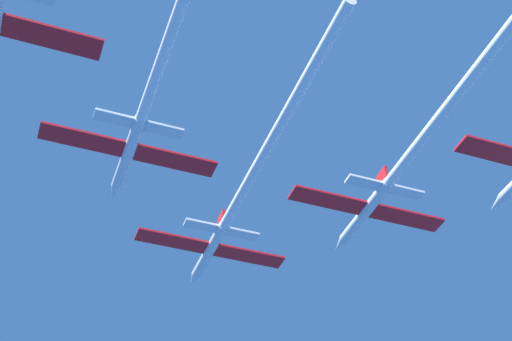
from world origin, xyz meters
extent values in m
cylinder|color=white|center=(0.18, 0.39, 0.27)|extent=(1.05, 9.56, 1.05)
cone|color=white|center=(0.18, 6.23, 0.27)|extent=(1.03, 2.10, 1.03)
ellipsoid|color=black|center=(0.18, 2.50, 0.72)|extent=(0.74, 1.91, 0.53)
cube|color=red|center=(-3.98, -0.08, 0.27)|extent=(7.27, 2.10, 0.23)
cube|color=red|center=(4.34, -0.08, 0.27)|extent=(7.27, 2.10, 0.23)
cube|color=red|center=(0.18, -3.43, 1.57)|extent=(0.28, 1.72, 1.53)
cube|color=white|center=(-1.98, -3.62, 0.27)|extent=(3.27, 1.26, 0.23)
cube|color=white|center=(2.34, -3.62, 0.27)|extent=(3.27, 1.26, 0.23)
cylinder|color=white|center=(0.18, -18.99, 0.27)|extent=(0.95, 29.20, 0.95)
cylinder|color=white|center=(-11.08, -11.87, 0.18)|extent=(1.05, 9.56, 1.05)
cone|color=white|center=(-11.08, -6.03, 0.18)|extent=(1.03, 2.10, 1.03)
ellipsoid|color=black|center=(-11.08, -9.76, 0.63)|extent=(0.74, 1.91, 0.53)
cube|color=red|center=(-15.24, -12.35, 0.18)|extent=(7.27, 2.10, 0.23)
cube|color=red|center=(-6.92, -12.35, 0.18)|extent=(7.27, 2.10, 0.23)
cube|color=red|center=(-11.08, -15.69, 1.48)|extent=(0.28, 1.72, 1.53)
cube|color=white|center=(-13.25, -15.88, 0.18)|extent=(3.27, 1.26, 0.23)
cube|color=white|center=(-8.92, -15.88, 0.18)|extent=(3.27, 1.26, 0.23)
cylinder|color=white|center=(-11.08, -28.83, 0.18)|extent=(0.95, 24.37, 0.95)
cylinder|color=white|center=(12.04, -11.60, -0.14)|extent=(1.05, 9.56, 1.05)
cone|color=white|center=(12.04, -5.76, -0.14)|extent=(1.03, 2.10, 1.03)
ellipsoid|color=black|center=(12.04, -9.49, 0.31)|extent=(0.74, 1.91, 0.53)
cube|color=red|center=(7.88, -12.07, -0.14)|extent=(7.27, 2.10, 0.23)
cube|color=red|center=(16.20, -12.07, -0.14)|extent=(7.27, 2.10, 0.23)
cube|color=red|center=(12.04, -15.42, 1.16)|extent=(0.28, 1.72, 1.53)
cube|color=white|center=(9.88, -15.61, -0.14)|extent=(3.27, 1.26, 0.23)
cube|color=white|center=(14.21, -15.61, -0.14)|extent=(3.27, 1.26, 0.23)
cylinder|color=white|center=(12.04, -29.29, -0.14)|extent=(0.95, 25.82, 0.95)
cube|color=red|center=(-19.29, -23.64, -0.58)|extent=(7.27, 2.10, 0.23)
cone|color=white|center=(22.86, -17.25, -0.44)|extent=(1.03, 2.10, 1.03)
cube|color=red|center=(18.70, -23.56, -0.44)|extent=(7.27, 2.10, 0.23)
camera|label=1|loc=(-18.05, -64.12, -44.69)|focal=54.74mm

